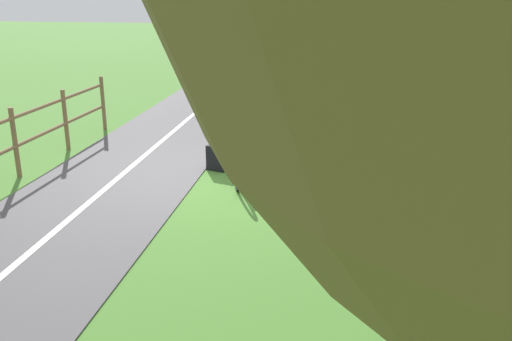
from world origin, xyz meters
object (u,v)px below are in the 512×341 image
Objects in this scene: person_seated at (351,136)px; bicycle at (233,158)px; bench at (321,164)px; backpack at (218,158)px.

bicycle is (1.83, -0.07, -0.46)m from person_seated.
backpack is (1.77, -0.52, -0.14)m from bench.
person_seated is at bearing 180.00° from bench.
bench reaches higher than backpack.
person_seated is 1.89m from bicycle.
bench is at bearing 70.94° from bicycle.
bench is 1.09× the size of bicycle.
person_seated is at bearing 165.96° from backpack.
person_seated is at bearing 70.29° from bicycle.
backpack is at bearing -9.82° from person_seated.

